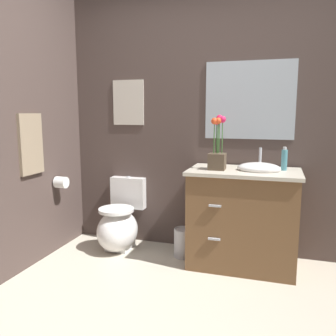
# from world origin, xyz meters

# --- Properties ---
(wall_back) EXTENTS (4.61, 0.05, 2.50)m
(wall_back) POSITION_xyz_m (0.20, 1.54, 1.25)
(wall_back) COLOR #4C3D38
(wall_back) RESTS_ON ground_plane
(wall_left) EXTENTS (0.05, 4.24, 2.50)m
(wall_left) POSITION_xyz_m (-1.51, 0.45, 1.25)
(wall_left) COLOR #4C3D38
(wall_left) RESTS_ON ground_plane
(toilet) EXTENTS (0.38, 0.59, 0.69)m
(toilet) POSITION_xyz_m (-0.90, 1.24, 0.24)
(toilet) COLOR white
(toilet) RESTS_ON ground_plane
(vanity_cabinet) EXTENTS (0.94, 0.56, 1.04)m
(vanity_cabinet) POSITION_xyz_m (0.29, 1.21, 0.44)
(vanity_cabinet) COLOR brown
(vanity_cabinet) RESTS_ON ground_plane
(flower_vase) EXTENTS (0.14, 0.14, 0.47)m
(flower_vase) POSITION_xyz_m (0.06, 1.16, 1.02)
(flower_vase) COLOR #4C3D2D
(flower_vase) RESTS_ON vanity_cabinet
(soap_bottle) EXTENTS (0.05, 0.05, 0.20)m
(soap_bottle) POSITION_xyz_m (0.61, 1.30, 0.95)
(soap_bottle) COLOR teal
(soap_bottle) RESTS_ON vanity_cabinet
(trash_bin) EXTENTS (0.18, 0.18, 0.27)m
(trash_bin) POSITION_xyz_m (-0.25, 1.24, 0.14)
(trash_bin) COLOR #B7B7BC
(trash_bin) RESTS_ON ground_plane
(wall_poster) EXTENTS (0.33, 0.01, 0.44)m
(wall_poster) POSITION_xyz_m (-0.90, 1.51, 1.44)
(wall_poster) COLOR beige
(wall_mirror) EXTENTS (0.80, 0.01, 0.70)m
(wall_mirror) POSITION_xyz_m (0.29, 1.51, 1.45)
(wall_mirror) COLOR #B2BCC6
(hanging_towel) EXTENTS (0.03, 0.28, 0.52)m
(hanging_towel) POSITION_xyz_m (-1.47, 0.71, 1.07)
(hanging_towel) COLOR gray
(toilet_paper_roll) EXTENTS (0.11, 0.11, 0.11)m
(toilet_paper_roll) POSITION_xyz_m (-1.41, 1.04, 0.68)
(toilet_paper_roll) COLOR white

